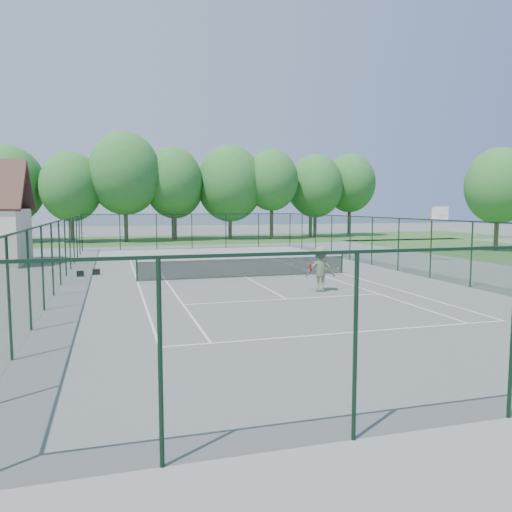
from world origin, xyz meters
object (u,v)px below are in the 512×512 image
at_px(basketball_goal, 436,223).
at_px(tennis_player, 320,269).
at_px(sports_bag_a, 80,274).
at_px(tennis_net, 245,266).

xyz_separation_m(basketball_goal, tennis_player, (-12.23, -8.94, -1.60)).
xyz_separation_m(basketball_goal, sports_bag_a, (-22.51, -1.21, -2.42)).
relative_size(tennis_net, basketball_goal, 3.04).
bearing_deg(sports_bag_a, tennis_net, -22.69).
distance_m(basketball_goal, tennis_player, 15.23).
height_order(tennis_net, sports_bag_a, tennis_net).
relative_size(basketball_goal, sports_bag_a, 9.97).
bearing_deg(sports_bag_a, tennis_player, -41.99).
bearing_deg(tennis_player, tennis_net, 111.44).
bearing_deg(basketball_goal, sports_bag_a, -176.93).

